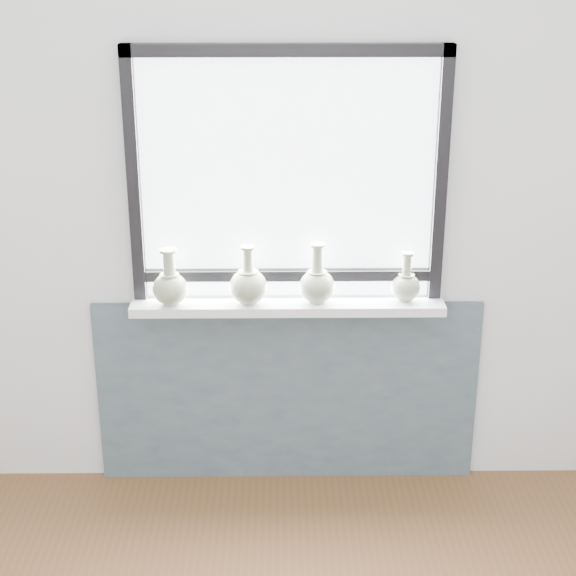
{
  "coord_description": "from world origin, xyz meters",
  "views": [
    {
      "loc": [
        -0.04,
        -1.75,
        2.28
      ],
      "look_at": [
        0.0,
        1.55,
        1.02
      ],
      "focal_mm": 55.0,
      "sensor_mm": 36.0,
      "label": 1
    }
  ],
  "objects_px": {
    "vase_a": "(170,286)",
    "vase_b": "(248,285)",
    "vase_c": "(317,283)",
    "vase_d": "(406,285)",
    "windowsill": "(288,305)"
  },
  "relations": [
    {
      "from": "vase_b",
      "to": "vase_c",
      "type": "bearing_deg",
      "value": 1.97
    },
    {
      "from": "windowsill",
      "to": "vase_d",
      "type": "distance_m",
      "value": 0.51
    },
    {
      "from": "vase_a",
      "to": "vase_d",
      "type": "height_order",
      "value": "vase_a"
    },
    {
      "from": "vase_c",
      "to": "vase_d",
      "type": "bearing_deg",
      "value": 2.38
    },
    {
      "from": "vase_a",
      "to": "vase_b",
      "type": "distance_m",
      "value": 0.33
    },
    {
      "from": "windowsill",
      "to": "vase_b",
      "type": "bearing_deg",
      "value": -173.31
    },
    {
      "from": "vase_a",
      "to": "vase_b",
      "type": "relative_size",
      "value": 0.96
    },
    {
      "from": "vase_a",
      "to": "vase_c",
      "type": "xyz_separation_m",
      "value": [
        0.61,
        0.02,
        0.0
      ]
    },
    {
      "from": "vase_c",
      "to": "vase_b",
      "type": "bearing_deg",
      "value": -178.03
    },
    {
      "from": "vase_d",
      "to": "windowsill",
      "type": "bearing_deg",
      "value": -179.28
    },
    {
      "from": "vase_a",
      "to": "vase_d",
      "type": "xyz_separation_m",
      "value": [
        0.99,
        0.03,
        -0.01
      ]
    },
    {
      "from": "vase_a",
      "to": "vase_b",
      "type": "xyz_separation_m",
      "value": [
        0.33,
        0.01,
        0.0
      ]
    },
    {
      "from": "vase_b",
      "to": "vase_c",
      "type": "height_order",
      "value": "vase_c"
    },
    {
      "from": "vase_b",
      "to": "vase_a",
      "type": "bearing_deg",
      "value": -178.35
    },
    {
      "from": "vase_b",
      "to": "vase_d",
      "type": "xyz_separation_m",
      "value": [
        0.66,
        0.03,
        -0.01
      ]
    }
  ]
}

